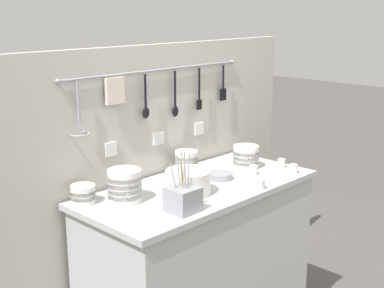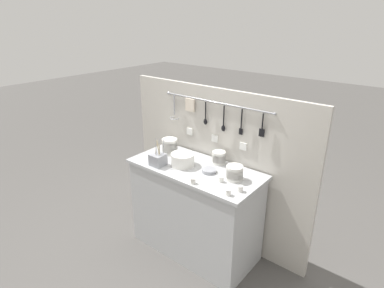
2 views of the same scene
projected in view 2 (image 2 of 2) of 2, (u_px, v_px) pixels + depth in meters
name	position (u px, v px, depth m)	size (l,w,h in m)	color
ground_plane	(195.00, 247.00, 3.33)	(20.00, 20.00, 0.00)	#514F4C
counter	(195.00, 209.00, 3.15)	(1.27, 0.59, 0.93)	#B7BABC
back_wall	(215.00, 166.00, 3.26)	(2.07, 0.11, 1.62)	#BCB7AD
bowl_stack_short_front	(235.00, 173.00, 2.74)	(0.14, 0.14, 0.13)	silver
bowl_stack_wide_centre	(168.00, 142.00, 3.44)	(0.11, 0.11, 0.09)	silver
bowl_stack_tall_left	(219.00, 157.00, 3.04)	(0.13, 0.13, 0.12)	silver
bowl_stack_back_corner	(170.00, 146.00, 3.26)	(0.16, 0.16, 0.16)	silver
plate_stack	(183.00, 160.00, 3.00)	(0.22, 0.22, 0.12)	silver
steel_mixing_bowl	(209.00, 171.00, 2.88)	(0.13, 0.13, 0.03)	#93969E
cutlery_caddy	(158.00, 159.00, 3.00)	(0.13, 0.13, 0.28)	#93969E
cup_mid_row	(221.00, 179.00, 2.72)	(0.04, 0.04, 0.05)	silver
cup_front_left	(228.00, 192.00, 2.51)	(0.04, 0.04, 0.05)	silver
cup_beside_plates	(193.00, 181.00, 2.69)	(0.04, 0.04, 0.05)	silver
cup_front_right	(240.00, 189.00, 2.57)	(0.04, 0.04, 0.05)	silver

